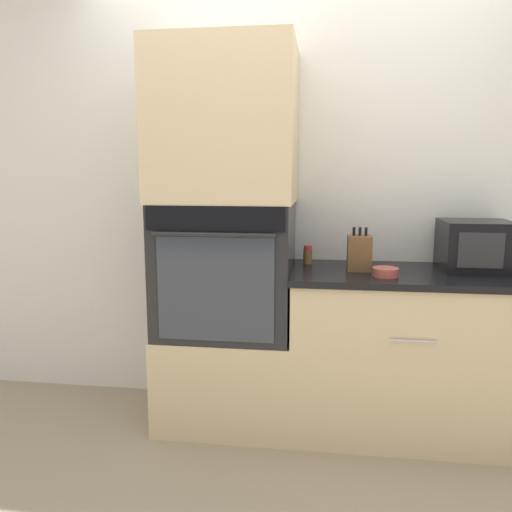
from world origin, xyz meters
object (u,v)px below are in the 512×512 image
knife_block (359,253)px  condiment_jar_mid (308,255)px  condiment_jar_near (358,256)px  microwave (476,246)px  bowl (385,272)px  wall_oven (227,267)px

knife_block → condiment_jar_mid: bearing=152.2°
knife_block → condiment_jar_near: size_ratio=2.10×
microwave → bowl: (-0.49, -0.23, -0.11)m
wall_oven → condiment_jar_near: (0.72, 0.15, 0.06)m
microwave → condiment_jar_mid: microwave is taller
knife_block → condiment_jar_near: bearing=89.1°
knife_block → condiment_jar_near: (0.00, 0.13, -0.04)m
microwave → condiment_jar_near: bearing=175.0°
wall_oven → knife_block: (0.72, 0.02, 0.10)m
wall_oven → condiment_jar_near: wall_oven is taller
condiment_jar_mid → knife_block: bearing=-27.8°
knife_block → bowl: knife_block is taller
microwave → knife_block: bearing=-172.8°
wall_oven → condiment_jar_mid: 0.47m
condiment_jar_near → condiment_jar_mid: (-0.28, 0.02, -0.00)m
microwave → wall_oven: bearing=-176.0°
knife_block → wall_oven: bearing=-178.7°
microwave → condiment_jar_mid: (-0.89, 0.07, -0.08)m
knife_block → bowl: bearing=-51.2°
knife_block → microwave: bearing=7.2°
wall_oven → condiment_jar_mid: size_ratio=6.79×
bowl → condiment_jar_mid: (-0.40, 0.30, 0.03)m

